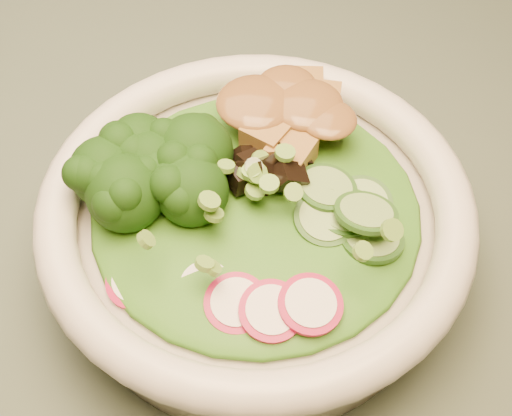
# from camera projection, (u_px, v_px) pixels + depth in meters

# --- Properties ---
(dining_table) EXTENTS (1.20, 0.80, 0.75)m
(dining_table) POSITION_uv_depth(u_px,v_px,m) (24.00, 290.00, 0.66)
(dining_table) COLOR black
(dining_table) RESTS_ON ground
(salad_bowl) EXTENTS (0.30, 0.30, 0.08)m
(salad_bowl) POSITION_uv_depth(u_px,v_px,m) (256.00, 226.00, 0.51)
(salad_bowl) COLOR silver
(salad_bowl) RESTS_ON dining_table
(lettuce_bed) EXTENTS (0.23, 0.23, 0.03)m
(lettuce_bed) POSITION_uv_depth(u_px,v_px,m) (256.00, 207.00, 0.49)
(lettuce_bed) COLOR #1F6214
(lettuce_bed) RESTS_ON salad_bowl
(broccoli_florets) EXTENTS (0.10, 0.09, 0.05)m
(broccoli_florets) POSITION_uv_depth(u_px,v_px,m) (154.00, 178.00, 0.48)
(broccoli_florets) COLOR black
(broccoli_florets) RESTS_ON salad_bowl
(radish_slices) EXTENTS (0.13, 0.06, 0.02)m
(radish_slices) POSITION_uv_depth(u_px,v_px,m) (238.00, 296.00, 0.44)
(radish_slices) COLOR #A10C36
(radish_slices) RESTS_ON salad_bowl
(cucumber_slices) EXTENTS (0.09, 0.09, 0.04)m
(cucumber_slices) POSITION_uv_depth(u_px,v_px,m) (364.00, 212.00, 0.47)
(cucumber_slices) COLOR #81A25A
(cucumber_slices) RESTS_ON salad_bowl
(mushroom_heap) EXTENTS (0.09, 0.09, 0.04)m
(mushroom_heap) POSITION_uv_depth(u_px,v_px,m) (260.00, 177.00, 0.49)
(mushroom_heap) COLOR black
(mushroom_heap) RESTS_ON salad_bowl
(tofu_cubes) EXTENTS (0.11, 0.08, 0.04)m
(tofu_cubes) POSITION_uv_depth(u_px,v_px,m) (277.00, 121.00, 0.52)
(tofu_cubes) COLOR olive
(tofu_cubes) RESTS_ON salad_bowl
(peanut_sauce) EXTENTS (0.08, 0.06, 0.02)m
(peanut_sauce) POSITION_uv_depth(u_px,v_px,m) (277.00, 106.00, 0.51)
(peanut_sauce) COLOR brown
(peanut_sauce) RESTS_ON tofu_cubes
(scallion_garnish) EXTENTS (0.22, 0.22, 0.03)m
(scallion_garnish) POSITION_uv_depth(u_px,v_px,m) (256.00, 181.00, 0.47)
(scallion_garnish) COLOR olive
(scallion_garnish) RESTS_ON salad_bowl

